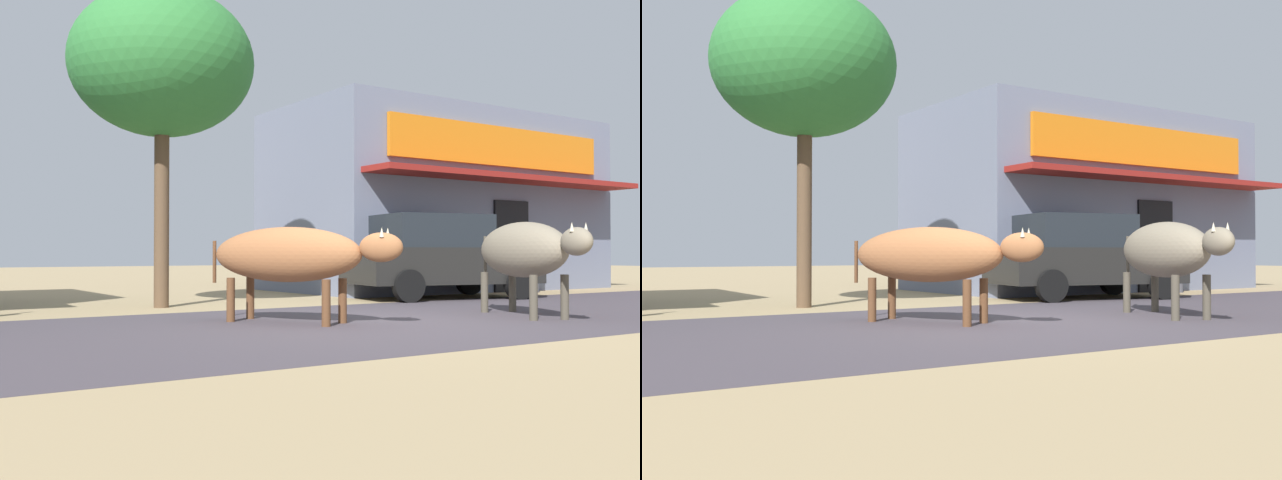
{
  "view_description": "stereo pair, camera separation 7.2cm",
  "coord_description": "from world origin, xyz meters",
  "views": [
    {
      "loc": [
        -5.62,
        -7.52,
        0.9
      ],
      "look_at": [
        0.26,
        1.46,
        1.09
      ],
      "focal_mm": 40.61,
      "sensor_mm": 36.0,
      "label": 1
    },
    {
      "loc": [
        -5.56,
        -7.56,
        0.9
      ],
      "look_at": [
        0.26,
        1.46,
        1.09
      ],
      "focal_mm": 40.61,
      "sensor_mm": 36.0,
      "label": 2
    }
  ],
  "objects": [
    {
      "name": "ground",
      "position": [
        0.0,
        0.0,
        0.0
      ],
      "size": [
        80.0,
        80.0,
        0.0
      ],
      "primitive_type": "plane",
      "color": "tan"
    },
    {
      "name": "asphalt_road",
      "position": [
        0.0,
        0.0,
        0.0
      ],
      "size": [
        72.0,
        5.38,
        0.0
      ],
      "primitive_type": "cube",
      "color": "#453E45",
      "rests_on": "ground"
    },
    {
      "name": "storefront_right_club",
      "position": [
        6.83,
        6.07,
        2.13
      ],
      "size": [
        8.2,
        5.08,
        4.26
      ],
      "color": "slate",
      "rests_on": "ground"
    },
    {
      "name": "roadside_tree",
      "position": [
        -1.29,
        3.85,
        4.02
      ],
      "size": [
        3.03,
        3.03,
        5.25
      ],
      "color": "brown",
      "rests_on": "ground"
    },
    {
      "name": "parked_hatchback_car",
      "position": [
        4.14,
        3.13,
        0.84
      ],
      "size": [
        3.97,
        2.47,
        1.64
      ],
      "color": "black",
      "rests_on": "ground"
    },
    {
      "name": "cow_near_brown",
      "position": [
        -0.84,
        0.46,
        0.87
      ],
      "size": [
        1.76,
        2.53,
        1.23
      ],
      "color": "#9D6139",
      "rests_on": "ground"
    },
    {
      "name": "cow_far_dark",
      "position": [
        2.41,
        -0.54,
        0.93
      ],
      "size": [
        1.3,
        2.64,
        1.34
      ],
      "color": "gray",
      "rests_on": "ground"
    },
    {
      "name": "pedestrian_by_shop",
      "position": [
        7.44,
        3.59,
        0.89
      ],
      "size": [
        0.41,
        0.61,
        1.53
      ],
      "color": "#3F3F47",
      "rests_on": "ground"
    }
  ]
}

